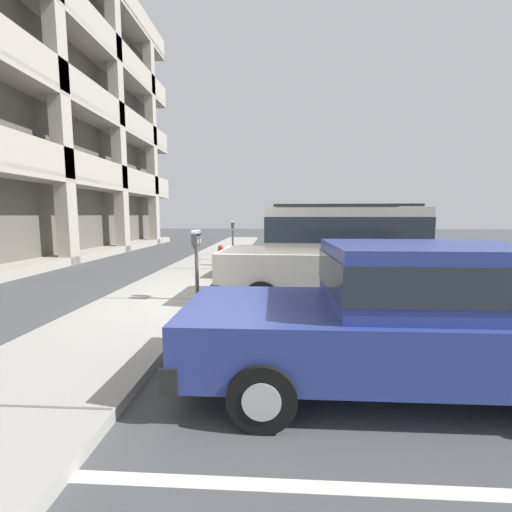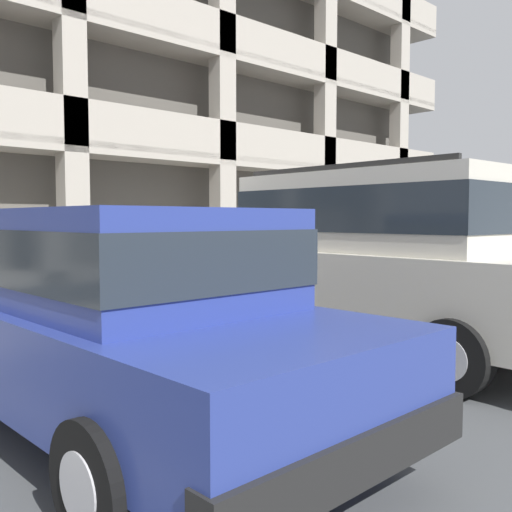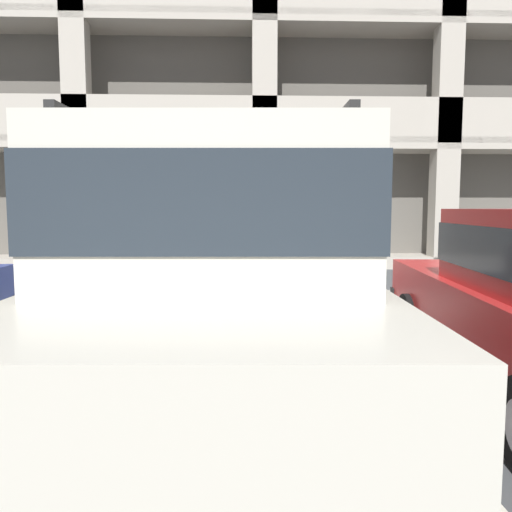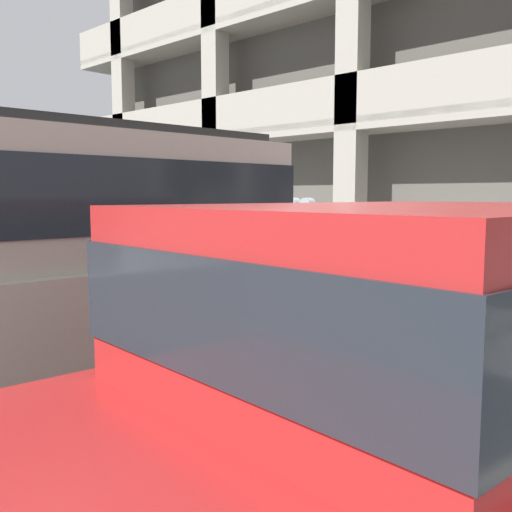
{
  "view_description": "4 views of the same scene",
  "coord_description": "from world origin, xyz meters",
  "px_view_note": "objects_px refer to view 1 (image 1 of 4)",
  "views": [
    {
      "loc": [
        -6.77,
        -1.21,
        1.83
      ],
      "look_at": [
        0.22,
        -0.82,
        1.0
      ],
      "focal_mm": 24.0,
      "sensor_mm": 36.0,
      "label": 1
    },
    {
      "loc": [
        -5.23,
        -6.12,
        1.48
      ],
      "look_at": [
        0.04,
        -0.6,
        0.98
      ],
      "focal_mm": 40.0,
      "sensor_mm": 36.0,
      "label": 2
    },
    {
      "loc": [
        0.23,
        -6.12,
        1.55
      ],
      "look_at": [
        0.44,
        -0.42,
        1.0
      ],
      "focal_mm": 35.0,
      "sensor_mm": 36.0,
      "label": 3
    },
    {
      "loc": [
        3.86,
        -4.46,
        1.58
      ],
      "look_at": [
        0.34,
        -0.81,
        1.03
      ],
      "focal_mm": 40.0,
      "sensor_mm": 36.0,
      "label": 4
    }
  ],
  "objects_px": {
    "silver_suv": "(338,253)",
    "fire_hydrant": "(221,255)",
    "parking_meter_far": "(233,234)",
    "parking_meter_near": "(196,248)",
    "red_sedan": "(406,312)",
    "dark_hatchback": "(313,251)"
  },
  "relations": [
    {
      "from": "silver_suv",
      "to": "fire_hydrant",
      "type": "xyz_separation_m",
      "value": [
        4.63,
        3.13,
        -0.62
      ]
    },
    {
      "from": "parking_meter_far",
      "to": "fire_hydrant",
      "type": "relative_size",
      "value": 2.15
    },
    {
      "from": "parking_meter_near",
      "to": "red_sedan",
      "type": "bearing_deg",
      "value": -136.57
    },
    {
      "from": "red_sedan",
      "to": "parking_meter_near",
      "type": "relative_size",
      "value": 3.14
    },
    {
      "from": "silver_suv",
      "to": "parking_meter_far",
      "type": "xyz_separation_m",
      "value": [
        5.96,
        2.87,
        0.02
      ]
    },
    {
      "from": "red_sedan",
      "to": "fire_hydrant",
      "type": "xyz_separation_m",
      "value": [
        7.96,
        3.23,
        -0.36
      ]
    },
    {
      "from": "dark_hatchback",
      "to": "fire_hydrant",
      "type": "bearing_deg",
      "value": 61.93
    },
    {
      "from": "silver_suv",
      "to": "parking_meter_near",
      "type": "bearing_deg",
      "value": 96.66
    },
    {
      "from": "red_sedan",
      "to": "dark_hatchback",
      "type": "height_order",
      "value": "same"
    },
    {
      "from": "dark_hatchback",
      "to": "parking_meter_near",
      "type": "distance_m",
      "value": 3.97
    },
    {
      "from": "silver_suv",
      "to": "parking_meter_far",
      "type": "distance_m",
      "value": 6.61
    },
    {
      "from": "dark_hatchback",
      "to": "parking_meter_far",
      "type": "xyz_separation_m",
      "value": [
        3.24,
        2.68,
        0.29
      ]
    },
    {
      "from": "dark_hatchback",
      "to": "parking_meter_near",
      "type": "relative_size",
      "value": 3.24
    },
    {
      "from": "fire_hydrant",
      "to": "red_sedan",
      "type": "bearing_deg",
      "value": -157.9
    },
    {
      "from": "silver_suv",
      "to": "parking_meter_near",
      "type": "relative_size",
      "value": 3.4
    },
    {
      "from": "red_sedan",
      "to": "parking_meter_far",
      "type": "distance_m",
      "value": 9.76
    },
    {
      "from": "red_sedan",
      "to": "fire_hydrant",
      "type": "relative_size",
      "value": 6.4
    },
    {
      "from": "red_sedan",
      "to": "silver_suv",
      "type": "bearing_deg",
      "value": 1.84
    },
    {
      "from": "silver_suv",
      "to": "parking_meter_near",
      "type": "xyz_separation_m",
      "value": [
        -0.23,
        2.83,
        0.09
      ]
    },
    {
      "from": "dark_hatchback",
      "to": "fire_hydrant",
      "type": "distance_m",
      "value": 3.51
    },
    {
      "from": "silver_suv",
      "to": "dark_hatchback",
      "type": "distance_m",
      "value": 2.74
    },
    {
      "from": "silver_suv",
      "to": "dark_hatchback",
      "type": "relative_size",
      "value": 1.05
    }
  ]
}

